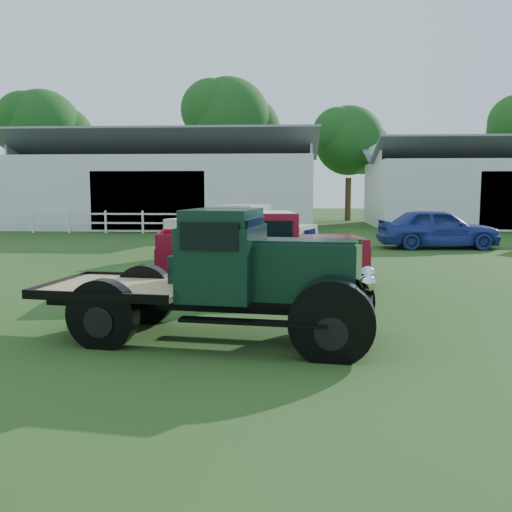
# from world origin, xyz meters

# --- Properties ---
(ground) EXTENTS (120.00, 120.00, 0.00)m
(ground) POSITION_xyz_m (0.00, 0.00, 0.00)
(ground) COLOR #1B3E0E
(shed_left) EXTENTS (18.80, 10.20, 5.60)m
(shed_left) POSITION_xyz_m (-7.00, 26.00, 2.80)
(shed_left) COLOR silver
(shed_left) RESTS_ON ground
(shed_right) EXTENTS (16.80, 9.20, 5.20)m
(shed_right) POSITION_xyz_m (14.00, 27.00, 2.60)
(shed_right) COLOR silver
(shed_right) RESTS_ON ground
(fence_rail) EXTENTS (14.20, 0.16, 1.20)m
(fence_rail) POSITION_xyz_m (-8.00, 20.00, 0.60)
(fence_rail) COLOR white
(fence_rail) RESTS_ON ground
(tree_a) EXTENTS (6.30, 6.30, 10.50)m
(tree_a) POSITION_xyz_m (-18.00, 33.00, 5.25)
(tree_a) COLOR #15450E
(tree_a) RESTS_ON ground
(tree_b) EXTENTS (6.90, 6.90, 11.50)m
(tree_b) POSITION_xyz_m (-4.00, 34.00, 5.75)
(tree_b) COLOR #15450E
(tree_b) RESTS_ON ground
(tree_c) EXTENTS (5.40, 5.40, 9.00)m
(tree_c) POSITION_xyz_m (5.00, 33.00, 4.50)
(tree_c) COLOR #15450E
(tree_c) RESTS_ON ground
(vintage_flatbed) EXTENTS (5.35, 2.70, 2.03)m
(vintage_flatbed) POSITION_xyz_m (-0.26, -1.02, 1.01)
(vintage_flatbed) COLOR black
(vintage_flatbed) RESTS_ON ground
(red_pickup) EXTENTS (5.21, 2.59, 1.82)m
(red_pickup) POSITION_xyz_m (0.15, 3.67, 0.91)
(red_pickup) COLOR maroon
(red_pickup) RESTS_ON ground
(white_pickup) EXTENTS (5.22, 3.41, 1.79)m
(white_pickup) POSITION_xyz_m (-0.79, 8.49, 0.89)
(white_pickup) COLOR beige
(white_pickup) RESTS_ON ground
(misc_car_blue) EXTENTS (4.74, 2.13, 1.58)m
(misc_car_blue) POSITION_xyz_m (6.63, 13.19, 0.79)
(misc_car_blue) COLOR navy
(misc_car_blue) RESTS_ON ground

